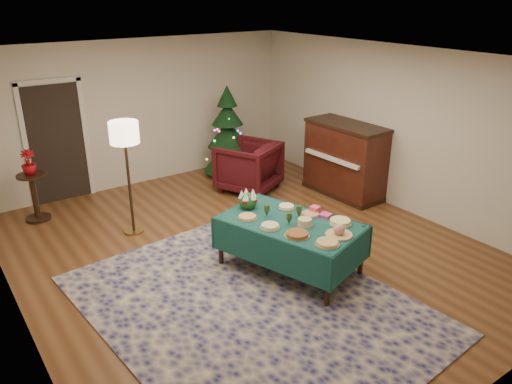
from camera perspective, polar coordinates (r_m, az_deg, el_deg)
room_shell at (r=6.69m, az=-0.96°, el=3.42°), size 7.00×7.00×7.00m
doorway at (r=9.25m, az=-21.84°, el=5.52°), size 1.08×0.04×2.16m
rug at (r=6.10m, az=-0.88°, el=-12.70°), size 3.54×4.46×0.02m
buffet_table at (r=6.54m, az=3.93°, el=-4.51°), size 1.58×2.06×0.71m
platter_0 at (r=5.95m, az=8.15°, el=-5.80°), size 0.30×0.30×0.04m
platter_1 at (r=6.17m, az=9.47°, el=-4.45°), size 0.34×0.34×0.15m
platter_2 at (r=6.48m, az=9.60°, el=-3.39°), size 0.31×0.31×0.06m
platter_3 at (r=6.11m, az=4.72°, el=-4.83°), size 0.32×0.32×0.05m
platter_4 at (r=6.37m, az=5.59°, el=-3.47°), size 0.21×0.21×0.10m
platter_5 at (r=6.66m, az=6.21°, el=-2.57°), size 0.27×0.27×0.04m
platter_6 at (r=6.29m, az=1.61°, el=-3.95°), size 0.26×0.26×0.05m
platter_7 at (r=6.86m, az=3.50°, el=-1.70°), size 0.24×0.24×0.04m
platter_8 at (r=6.55m, az=-1.00°, el=-2.89°), size 0.27×0.27×0.04m
goblet_0 at (r=6.57m, az=1.24°, el=-2.11°), size 0.08×0.08×0.17m
goblet_1 at (r=6.58m, az=4.94°, el=-2.19°), size 0.08×0.08×0.17m
goblet_2 at (r=6.37m, az=3.81°, el=-3.00°), size 0.08×0.08×0.17m
napkin_stack at (r=6.67m, az=7.95°, el=-2.63°), size 0.18×0.18×0.04m
gift_box at (r=6.74m, az=6.75°, el=-2.02°), size 0.14×0.14×0.09m
centerpiece at (r=6.81m, az=-0.93°, el=-0.88°), size 0.26×0.26×0.29m
armchair at (r=9.21m, az=-0.89°, el=3.20°), size 1.28×1.25×1.01m
floor_lamp at (r=7.47m, az=-14.78°, el=5.82°), size 0.42×0.42×1.75m
side_table at (r=8.78m, az=-23.96°, el=-0.62°), size 0.44×0.44×0.78m
potted_plant at (r=8.61m, az=-24.49°, el=2.54°), size 0.22×0.40×0.22m
christmas_tree at (r=9.95m, az=-3.23°, el=6.48°), size 1.14×1.14×1.80m
piano at (r=9.12m, az=10.12°, el=3.60°), size 0.77×1.55×1.32m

